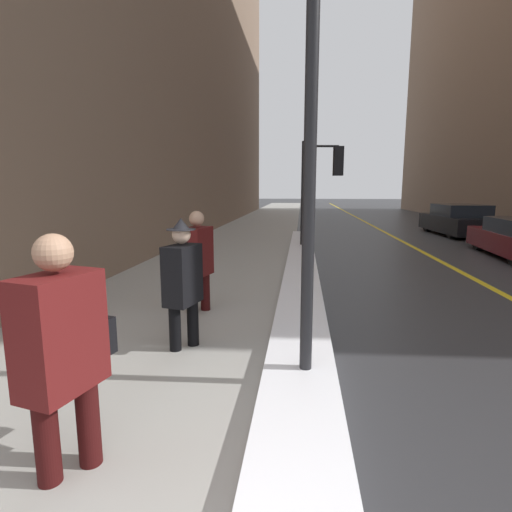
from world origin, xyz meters
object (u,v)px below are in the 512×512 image
object	(u,v)px
pedestrian_in_glasses	(183,279)
parked_car_black	(459,221)
pedestrian_trailing	(198,257)
pedestrian_nearside	(63,346)
traffic_light_near	(325,173)
lamp_post	(313,41)

from	to	relation	value
pedestrian_in_glasses	parked_car_black	size ratio (longest dim) A/B	0.36
pedestrian_in_glasses	pedestrian_trailing	bearing A→B (deg)	-158.59
pedestrian_nearside	pedestrian_trailing	bearing A→B (deg)	-165.33
traffic_light_near	pedestrian_in_glasses	distance (m)	8.82
traffic_light_near	parked_car_black	bearing A→B (deg)	31.19
lamp_post	parked_car_black	world-z (taller)	lamp_post
pedestrian_nearside	pedestrian_in_glasses	size ratio (longest dim) A/B	1.04
lamp_post	pedestrian_in_glasses	distance (m)	2.88
traffic_light_near	pedestrian_trailing	bearing A→B (deg)	-117.16
traffic_light_near	pedestrian_nearside	world-z (taller)	traffic_light_near
traffic_light_near	pedestrian_trailing	size ratio (longest dim) A/B	2.11
traffic_light_near	pedestrian_nearside	bearing A→B (deg)	-110.69
lamp_post	pedestrian_in_glasses	world-z (taller)	lamp_post
pedestrian_nearside	parked_car_black	world-z (taller)	pedestrian_nearside
pedestrian_nearside	traffic_light_near	bearing A→B (deg)	-178.23
lamp_post	traffic_light_near	world-z (taller)	lamp_post
pedestrian_trailing	parked_car_black	size ratio (longest dim) A/B	0.36
traffic_light_near	pedestrian_in_glasses	xyz separation A→B (m)	(-2.12, -8.41, -1.58)
lamp_post	traffic_light_near	size ratio (longest dim) A/B	1.60
pedestrian_trailing	parked_car_black	bearing A→B (deg)	158.98
traffic_light_near	pedestrian_trailing	world-z (taller)	traffic_light_near
traffic_light_near	pedestrian_in_glasses	world-z (taller)	traffic_light_near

